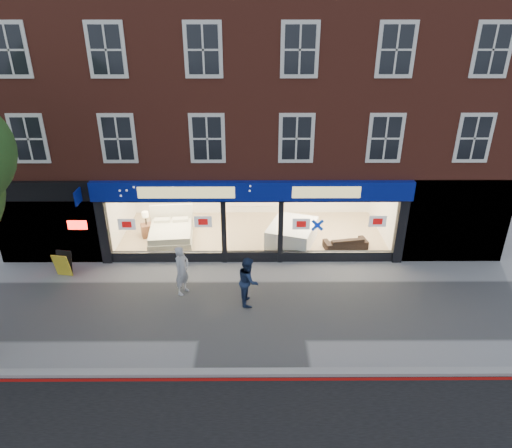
{
  "coord_description": "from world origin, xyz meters",
  "views": [
    {
      "loc": [
        0.06,
        -12.09,
        8.81
      ],
      "look_at": [
        0.14,
        2.5,
        1.84
      ],
      "focal_mm": 32.0,
      "sensor_mm": 36.0,
      "label": 1
    }
  ],
  "objects_px": {
    "mattress_stack": "(292,234)",
    "pedestrian_blue": "(248,281)",
    "sofa": "(345,242)",
    "display_bed": "(171,233)",
    "a_board": "(63,264)",
    "pedestrian_grey": "(182,270)"
  },
  "relations": [
    {
      "from": "mattress_stack",
      "to": "display_bed",
      "type": "bearing_deg",
      "value": 177.04
    },
    {
      "from": "display_bed",
      "to": "mattress_stack",
      "type": "xyz_separation_m",
      "value": [
        4.93,
        -0.26,
        0.08
      ]
    },
    {
      "from": "pedestrian_grey",
      "to": "pedestrian_blue",
      "type": "bearing_deg",
      "value": -75.75
    },
    {
      "from": "a_board",
      "to": "pedestrian_grey",
      "type": "distance_m",
      "value": 4.61
    },
    {
      "from": "pedestrian_grey",
      "to": "display_bed",
      "type": "bearing_deg",
      "value": 44.21
    },
    {
      "from": "mattress_stack",
      "to": "pedestrian_blue",
      "type": "distance_m",
      "value": 4.34
    },
    {
      "from": "display_bed",
      "to": "pedestrian_grey",
      "type": "relative_size",
      "value": 1.32
    },
    {
      "from": "mattress_stack",
      "to": "pedestrian_grey",
      "type": "height_order",
      "value": "pedestrian_grey"
    },
    {
      "from": "pedestrian_blue",
      "to": "pedestrian_grey",
      "type": "bearing_deg",
      "value": 70.71
    },
    {
      "from": "mattress_stack",
      "to": "a_board",
      "type": "relative_size",
      "value": 2.78
    },
    {
      "from": "mattress_stack",
      "to": "pedestrian_grey",
      "type": "distance_m",
      "value": 5.2
    },
    {
      "from": "pedestrian_blue",
      "to": "a_board",
      "type": "bearing_deg",
      "value": 71.06
    },
    {
      "from": "display_bed",
      "to": "a_board",
      "type": "xyz_separation_m",
      "value": [
        -3.46,
        -2.52,
        0.03
      ]
    },
    {
      "from": "sofa",
      "to": "a_board",
      "type": "bearing_deg",
      "value": -0.55
    },
    {
      "from": "mattress_stack",
      "to": "pedestrian_blue",
      "type": "relative_size",
      "value": 1.55
    },
    {
      "from": "a_board",
      "to": "pedestrian_blue",
      "type": "height_order",
      "value": "pedestrian_blue"
    },
    {
      "from": "sofa",
      "to": "a_board",
      "type": "xyz_separation_m",
      "value": [
        -10.49,
        -1.82,
        0.11
      ]
    },
    {
      "from": "display_bed",
      "to": "a_board",
      "type": "relative_size",
      "value": 2.48
    },
    {
      "from": "sofa",
      "to": "pedestrian_blue",
      "type": "xyz_separation_m",
      "value": [
        -3.82,
        -3.52,
        0.48
      ]
    },
    {
      "from": "sofa",
      "to": "pedestrian_blue",
      "type": "relative_size",
      "value": 1.03
    },
    {
      "from": "mattress_stack",
      "to": "pedestrian_grey",
      "type": "xyz_separation_m",
      "value": [
        -3.94,
        -3.39,
        0.35
      ]
    },
    {
      "from": "a_board",
      "to": "pedestrian_blue",
      "type": "bearing_deg",
      "value": -4.08
    }
  ]
}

